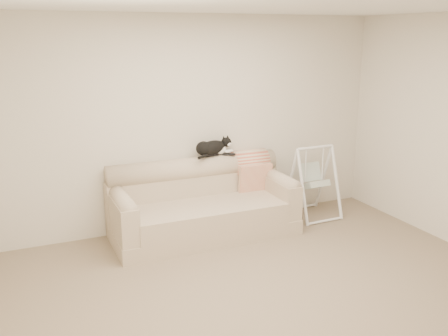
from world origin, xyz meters
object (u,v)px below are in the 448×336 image
at_px(sofa, 202,206).
at_px(remote_a, 211,155).
at_px(tuxedo_cat, 213,147).
at_px(baby_swing, 313,181).
at_px(remote_b, 228,154).

xyz_separation_m(sofa, remote_a, (0.22, 0.24, 0.56)).
height_order(tuxedo_cat, baby_swing, tuxedo_cat).
xyz_separation_m(sofa, tuxedo_cat, (0.24, 0.23, 0.66)).
bearing_deg(remote_b, tuxedo_cat, 173.98).
height_order(sofa, baby_swing, baby_swing).
height_order(remote_a, tuxedo_cat, tuxedo_cat).
bearing_deg(tuxedo_cat, remote_b, -6.02).
xyz_separation_m(remote_a, tuxedo_cat, (0.02, -0.01, 0.10)).
xyz_separation_m(tuxedo_cat, baby_swing, (1.34, -0.24, -0.53)).
height_order(remote_a, baby_swing, baby_swing).
bearing_deg(remote_a, remote_b, -7.24).
relative_size(remote_a, baby_swing, 0.19).
xyz_separation_m(remote_a, baby_swing, (1.35, -0.25, -0.43)).
xyz_separation_m(sofa, remote_b, (0.44, 0.21, 0.56)).
bearing_deg(baby_swing, remote_b, 168.99).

